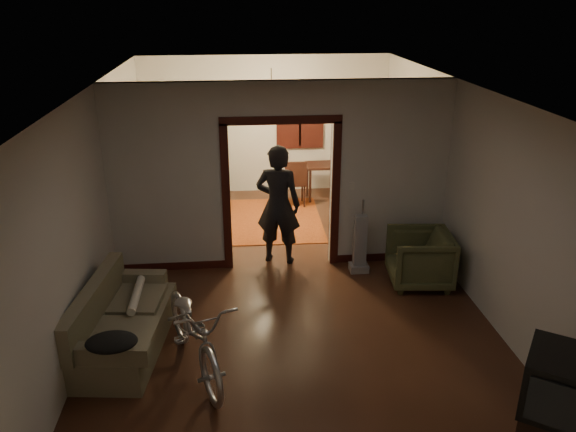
{
  "coord_description": "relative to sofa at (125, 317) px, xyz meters",
  "views": [
    {
      "loc": [
        -0.68,
        -7.08,
        3.91
      ],
      "look_at": [
        0.0,
        -0.3,
        1.2
      ],
      "focal_mm": 35.0,
      "sensor_mm": 36.0,
      "label": 1
    }
  ],
  "objects": [
    {
      "name": "floor",
      "position": [
        2.01,
        1.3,
        -0.42
      ],
      "size": [
        5.0,
        8.5,
        0.01
      ],
      "primitive_type": "cube",
      "color": "black",
      "rests_on": "ground"
    },
    {
      "name": "ceiling",
      "position": [
        2.01,
        1.3,
        2.38
      ],
      "size": [
        5.0,
        8.5,
        0.01
      ],
      "primitive_type": "cube",
      "color": "white",
      "rests_on": "floor"
    },
    {
      "name": "wall_back",
      "position": [
        2.01,
        5.55,
        0.98
      ],
      "size": [
        5.0,
        0.02,
        2.8
      ],
      "primitive_type": "cube",
      "color": "beige",
      "rests_on": "floor"
    },
    {
      "name": "wall_left",
      "position": [
        -0.49,
        1.3,
        0.98
      ],
      "size": [
        0.02,
        8.5,
        2.8
      ],
      "primitive_type": "cube",
      "color": "beige",
      "rests_on": "floor"
    },
    {
      "name": "wall_right",
      "position": [
        4.51,
        1.3,
        0.98
      ],
      "size": [
        0.02,
        8.5,
        2.8
      ],
      "primitive_type": "cube",
      "color": "beige",
      "rests_on": "floor"
    },
    {
      "name": "partition_wall",
      "position": [
        2.01,
        2.05,
        0.98
      ],
      "size": [
        5.0,
        0.14,
        2.8
      ],
      "primitive_type": "cube",
      "color": "beige",
      "rests_on": "floor"
    },
    {
      "name": "door_casing",
      "position": [
        2.01,
        2.05,
        0.68
      ],
      "size": [
        1.74,
        0.2,
        2.32
      ],
      "primitive_type": "cube",
      "color": "black",
      "rests_on": "floor"
    },
    {
      "name": "far_window",
      "position": [
        2.71,
        5.51,
        1.13
      ],
      "size": [
        0.98,
        0.06,
        1.28
      ],
      "primitive_type": "cube",
      "color": "black",
      "rests_on": "wall_back"
    },
    {
      "name": "chandelier",
      "position": [
        2.01,
        3.8,
        1.93
      ],
      "size": [
        0.24,
        0.24,
        0.24
      ],
      "primitive_type": "sphere",
      "color": "#FFE0A5",
      "rests_on": "ceiling"
    },
    {
      "name": "light_switch",
      "position": [
        3.06,
        1.97,
        0.83
      ],
      "size": [
        0.08,
        0.01,
        0.12
      ],
      "primitive_type": "cube",
      "color": "silver",
      "rests_on": "partition_wall"
    },
    {
      "name": "sofa",
      "position": [
        0.0,
        0.0,
        0.0
      ],
      "size": [
        1.03,
        1.9,
        0.83
      ],
      "primitive_type": "cube",
      "rotation": [
        0.0,
        0.0,
        -0.13
      ],
      "color": "brown",
      "rests_on": "floor"
    },
    {
      "name": "rolled_paper",
      "position": [
        0.1,
        0.3,
        0.11
      ],
      "size": [
        0.1,
        0.82,
        0.1
      ],
      "primitive_type": "cylinder",
      "rotation": [
        1.57,
        0.0,
        0.0
      ],
      "color": "beige",
      "rests_on": "sofa"
    },
    {
      "name": "jacket",
      "position": [
        0.05,
        -0.91,
        0.26
      ],
      "size": [
        0.51,
        0.39,
        0.15
      ],
      "primitive_type": "ellipsoid",
      "color": "black",
      "rests_on": "sofa"
    },
    {
      "name": "bicycle",
      "position": [
        0.84,
        -0.5,
        0.08
      ],
      "size": [
        1.24,
        1.98,
        0.98
      ],
      "primitive_type": "imported",
      "rotation": [
        0.0,
        0.0,
        0.34
      ],
      "color": "silver",
      "rests_on": "floor"
    },
    {
      "name": "armchair",
      "position": [
        3.92,
        1.2,
        -0.02
      ],
      "size": [
        0.95,
        0.92,
        0.79
      ],
      "primitive_type": "imported",
      "rotation": [
        0.0,
        0.0,
        -1.67
      ],
      "color": "#454A29",
      "rests_on": "floor"
    },
    {
      "name": "crt_tv",
      "position": [
        4.03,
        -2.13,
        0.41
      ],
      "size": [
        0.83,
        0.85,
        0.55
      ],
      "primitive_type": "cube",
      "rotation": [
        0.0,
        0.0,
        0.95
      ],
      "color": "black",
      "rests_on": "tv_stand"
    },
    {
      "name": "vacuum",
      "position": [
        3.15,
        1.65,
        0.04
      ],
      "size": [
        0.34,
        0.3,
        0.91
      ],
      "primitive_type": "cube",
      "rotation": [
        0.0,
        0.0,
        -0.35
      ],
      "color": "gray",
      "rests_on": "floor"
    },
    {
      "name": "person",
      "position": [
        1.98,
        2.14,
        0.52
      ],
      "size": [
        0.78,
        0.62,
        1.87
      ],
      "primitive_type": "imported",
      "rotation": [
        0.0,
        0.0,
        2.85
      ],
      "color": "black",
      "rests_on": "floor"
    },
    {
      "name": "oriental_rug",
      "position": [
        2.04,
        3.83,
        -0.41
      ],
      "size": [
        1.76,
        2.28,
        0.02
      ],
      "primitive_type": "cube",
      "rotation": [
        0.0,
        0.0,
        -0.03
      ],
      "color": "maroon",
      "rests_on": "floor"
    },
    {
      "name": "locker",
      "position": [
        0.63,
        5.29,
        0.48
      ],
      "size": [
        0.94,
        0.57,
        1.8
      ],
      "primitive_type": "cube",
      "rotation": [
        0.0,
        0.0,
        -0.08
      ],
      "color": "#20341F",
      "rests_on": "floor"
    },
    {
      "name": "globe",
      "position": [
        0.63,
        5.29,
        1.52
      ],
      "size": [
        0.27,
        0.27,
        0.27
      ],
      "primitive_type": "sphere",
      "color": "#1E5972",
      "rests_on": "locker"
    },
    {
      "name": "desk",
      "position": [
        3.26,
        4.88,
        -0.05
      ],
      "size": [
        1.09,
        0.79,
        0.73
      ],
      "primitive_type": "cube",
      "rotation": [
        0.0,
        0.0,
        -0.26
      ],
      "color": "black",
      "rests_on": "floor"
    },
    {
      "name": "desk_chair",
      "position": [
        2.5,
        4.59,
        0.05
      ],
      "size": [
        0.48,
        0.48,
        0.94
      ],
      "primitive_type": "cube",
      "rotation": [
        0.0,
        0.0,
        -0.17
      ],
      "color": "black",
      "rests_on": "floor"
    }
  ]
}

